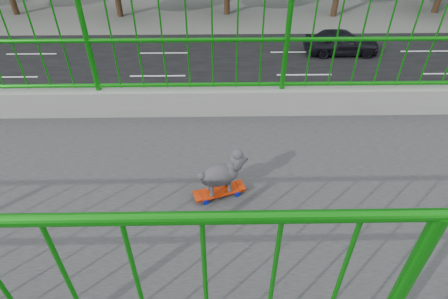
% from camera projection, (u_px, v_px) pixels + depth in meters
% --- Properties ---
extents(road, '(18.00, 90.00, 0.02)m').
position_uv_depth(road, '(150.00, 105.00, 17.58)').
color(road, black).
rests_on(road, ground).
extents(skateboard, '(0.26, 0.46, 0.06)m').
position_uv_depth(skateboard, '(219.00, 192.00, 3.13)').
color(skateboard, red).
rests_on(skateboard, footbridge).
extents(poodle, '(0.26, 0.42, 0.36)m').
position_uv_depth(poodle, '(222.00, 173.00, 3.00)').
color(poodle, '#2D2A2F').
rests_on(poodle, skateboard).
extents(car_4, '(1.73, 4.31, 1.47)m').
position_uv_depth(car_4, '(342.00, 42.00, 21.82)').
color(car_4, black).
rests_on(car_4, ground).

